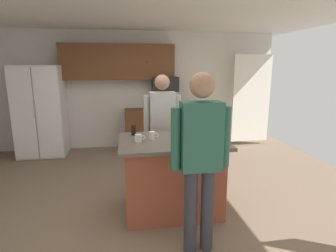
# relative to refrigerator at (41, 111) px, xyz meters

# --- Properties ---
(floor) EXTENTS (7.04, 7.04, 0.00)m
(floor) POSITION_rel_refrigerator_xyz_m (2.00, -2.38, -0.93)
(floor) COLOR #7F6B56
(floor) RESTS_ON ground
(ceiling) EXTENTS (7.04, 7.04, 0.00)m
(ceiling) POSITION_rel_refrigerator_xyz_m (2.00, -2.38, 1.67)
(ceiling) COLOR white
(back_wall) EXTENTS (6.40, 0.10, 2.60)m
(back_wall) POSITION_rel_refrigerator_xyz_m (2.00, 0.42, 0.37)
(back_wall) COLOR silver
(back_wall) RESTS_ON ground
(french_door_window_panel) EXTENTS (0.90, 0.06, 2.00)m
(french_door_window_panel) POSITION_rel_refrigerator_xyz_m (4.60, 0.02, 0.17)
(french_door_window_panel) COLOR white
(french_door_window_panel) RESTS_ON ground
(cabinet_run_upper) EXTENTS (2.40, 0.38, 0.75)m
(cabinet_run_upper) POSITION_rel_refrigerator_xyz_m (1.60, 0.22, 1.00)
(cabinet_run_upper) COLOR brown
(cabinet_run_lower) EXTENTS (1.80, 0.63, 0.90)m
(cabinet_run_lower) POSITION_rel_refrigerator_xyz_m (2.60, 0.10, -0.48)
(cabinet_run_lower) COLOR brown
(cabinet_run_lower) RESTS_ON ground
(refrigerator) EXTENTS (0.92, 0.76, 1.85)m
(refrigerator) POSITION_rel_refrigerator_xyz_m (0.00, 0.00, 0.00)
(refrigerator) COLOR white
(refrigerator) RESTS_ON ground
(microwave_over_range) EXTENTS (0.56, 0.40, 0.32)m
(microwave_over_range) POSITION_rel_refrigerator_xyz_m (2.60, 0.12, 0.52)
(microwave_over_range) COLOR black
(kitchen_island) EXTENTS (1.30, 0.96, 0.94)m
(kitchen_island) POSITION_rel_refrigerator_xyz_m (2.26, -2.66, -0.45)
(kitchen_island) COLOR #9E4C33
(kitchen_island) RESTS_ON ground
(person_elder_center) EXTENTS (0.57, 0.23, 1.78)m
(person_elder_center) POSITION_rel_refrigerator_xyz_m (2.39, -3.48, 0.11)
(person_elder_center) COLOR #383842
(person_elder_center) RESTS_ON ground
(person_guest_by_door) EXTENTS (0.57, 0.23, 1.71)m
(person_guest_by_door) POSITION_rel_refrigerator_xyz_m (2.26, -1.83, 0.06)
(person_guest_by_door) COLOR #4C5166
(person_guest_by_door) RESTS_ON ground
(glass_stout_tall) EXTENTS (0.06, 0.06, 0.15)m
(glass_stout_tall) POSITION_rel_refrigerator_xyz_m (2.40, -2.41, 0.09)
(glass_stout_tall) COLOR black
(glass_stout_tall) RESTS_ON kitchen_island
(glass_short_whisky) EXTENTS (0.06, 0.06, 0.13)m
(glass_short_whisky) POSITION_rel_refrigerator_xyz_m (1.81, -2.36, 0.08)
(glass_short_whisky) COLOR black
(glass_short_whisky) RESTS_ON kitchen_island
(glass_pilsner) EXTENTS (0.07, 0.07, 0.13)m
(glass_pilsner) POSITION_rel_refrigerator_xyz_m (2.41, -2.89, 0.08)
(glass_pilsner) COLOR black
(glass_pilsner) RESTS_ON kitchen_island
(mug_ceramic_white) EXTENTS (0.13, 0.08, 0.09)m
(mug_ceramic_white) POSITION_rel_refrigerator_xyz_m (1.85, -2.69, 0.06)
(mug_ceramic_white) COLOR white
(mug_ceramic_white) RESTS_ON kitchen_island
(mug_blue_stoneware) EXTENTS (0.12, 0.08, 0.10)m
(mug_blue_stoneware) POSITION_rel_refrigerator_xyz_m (2.02, -2.61, 0.07)
(mug_blue_stoneware) COLOR white
(mug_blue_stoneware) RESTS_ON kitchen_island
(tumbler_amber) EXTENTS (0.06, 0.06, 0.14)m
(tumbler_amber) POSITION_rel_refrigerator_xyz_m (2.52, -2.57, 0.09)
(tumbler_amber) COLOR black
(tumbler_amber) RESTS_ON kitchen_island
(glass_dark_ale) EXTENTS (0.07, 0.07, 0.14)m
(glass_dark_ale) POSITION_rel_refrigerator_xyz_m (2.63, -2.39, 0.08)
(glass_dark_ale) COLOR black
(glass_dark_ale) RESTS_ON kitchen_island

